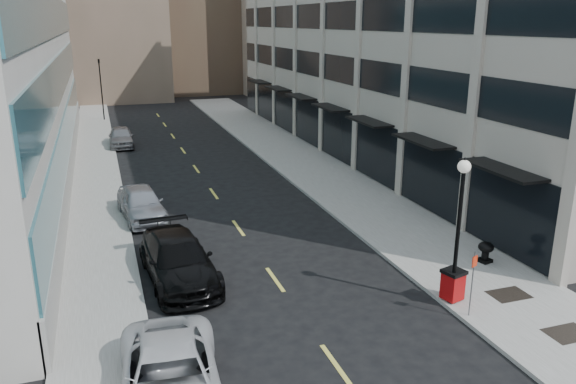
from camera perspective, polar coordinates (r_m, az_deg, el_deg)
sidewalk_right at (r=35.16m, az=4.51°, el=1.11°), size 5.00×80.00×0.15m
sidewalk_left at (r=32.52m, az=-18.85°, el=-1.11°), size 3.00×80.00×0.15m
building_right at (r=44.38m, az=12.80°, el=15.73°), size 15.30×46.50×18.25m
skyline_tan_far at (r=89.44m, az=-24.91°, el=16.36°), size 12.00×14.00×22.00m
skyline_stone at (r=80.68m, az=-1.48°, el=17.24°), size 10.00×14.00×20.00m
grate_mid at (r=20.45m, az=26.59°, el=-12.72°), size 1.40×1.00×0.01m
grate_far at (r=22.22m, az=21.52°, el=-9.66°), size 1.40×1.00×0.01m
road_centerline at (r=30.26m, az=-6.42°, el=-1.74°), size 0.15×68.20×0.01m
traffic_signal at (r=59.19m, az=-18.66°, el=12.31°), size 0.66×0.66×6.98m
car_white_van at (r=15.59m, az=-11.85°, el=-18.15°), size 3.10×5.91×1.59m
car_black_pickup at (r=22.17m, az=-11.09°, el=-6.77°), size 2.82×6.07×1.72m
car_silver_sedan at (r=29.33m, az=-14.68°, el=-1.11°), size 2.51×5.09×1.67m
car_grey_sedan at (r=46.93m, az=-16.60°, el=5.39°), size 1.98×4.70×1.59m
trash_bin at (r=20.94m, az=16.39°, el=-8.93°), size 0.86×0.87×1.14m
lamppost at (r=19.84m, az=17.00°, el=-2.67°), size 0.44×0.44×5.29m
sign_post at (r=19.68m, az=18.29°, el=-7.98°), size 0.26×0.13×2.33m
urn_planter at (r=24.49m, az=19.45°, el=-5.56°), size 0.64×0.64×0.88m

